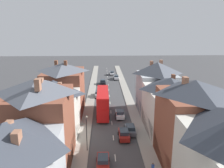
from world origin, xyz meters
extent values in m
cube|color=gray|center=(-5.10, 38.00, 0.07)|extent=(2.20, 104.00, 0.14)
cube|color=gray|center=(5.10, 38.00, 0.07)|extent=(2.20, 104.00, 0.14)
cube|color=silver|center=(0.00, 12.00, 0.01)|extent=(0.14, 1.80, 0.01)
cube|color=silver|center=(0.00, 18.00, 0.01)|extent=(0.14, 1.80, 0.01)
cube|color=silver|center=(0.00, 24.00, 0.01)|extent=(0.14, 1.80, 0.01)
cube|color=silver|center=(0.00, 30.00, 0.01)|extent=(0.14, 1.80, 0.01)
cube|color=silver|center=(0.00, 36.00, 0.01)|extent=(0.14, 1.80, 0.01)
cube|color=silver|center=(0.00, 42.00, 0.01)|extent=(0.14, 1.80, 0.01)
cube|color=silver|center=(0.00, 48.00, 0.01)|extent=(0.14, 1.80, 0.01)
cube|color=silver|center=(0.00, 54.00, 0.01)|extent=(0.14, 1.80, 0.01)
cube|color=silver|center=(0.00, 60.00, 0.01)|extent=(0.14, 1.80, 0.01)
cube|color=silver|center=(0.00, 66.00, 0.01)|extent=(0.14, 1.80, 0.01)
cube|color=silver|center=(0.00, 72.00, 0.01)|extent=(0.14, 1.80, 0.01)
cube|color=silver|center=(0.00, 78.00, 0.01)|extent=(0.14, 1.80, 0.01)
cube|color=silver|center=(0.00, 84.00, 0.01)|extent=(0.14, 1.80, 0.01)
pyramid|color=#383D47|center=(-10.20, 1.07, 9.43)|extent=(8.00, 11.40, 2.79)
cube|color=#99664C|center=(-10.10, 1.96, 9.98)|extent=(0.60, 0.90, 1.10)
cube|color=#99664C|center=(-8.72, 0.07, 9.96)|extent=(0.60, 0.90, 1.05)
cube|color=brown|center=(-10.20, 11.26, 5.19)|extent=(8.00, 8.97, 10.38)
cube|color=#1E5133|center=(-6.26, 11.26, 1.60)|extent=(0.12, 8.26, 3.20)
pyramid|color=#565B66|center=(-10.20, 11.26, 11.36)|extent=(8.00, 8.97, 1.96)
cube|color=#99664C|center=(-9.34, 8.84, 12.08)|extent=(0.60, 0.90, 1.43)
cube|color=#99664C|center=(-9.61, 10.95, 11.88)|extent=(0.60, 0.90, 1.03)
cube|color=beige|center=(-10.20, 20.19, 3.68)|extent=(8.00, 8.88, 7.37)
cube|color=#1E5133|center=(-6.26, 20.19, 1.60)|extent=(0.12, 8.17, 3.20)
pyramid|color=#383D47|center=(-10.20, 20.19, 8.64)|extent=(8.00, 8.88, 2.54)
cube|color=#99664C|center=(-8.87, 19.00, 9.20)|extent=(0.60, 0.90, 1.12)
cube|color=#99664C|center=(-10.92, 20.16, 9.10)|extent=(0.60, 0.90, 0.92)
cube|color=brown|center=(-10.20, 29.83, 4.81)|extent=(8.00, 10.40, 9.62)
cube|color=black|center=(-6.26, 29.83, 1.60)|extent=(0.12, 9.57, 3.20)
pyramid|color=#565B66|center=(-10.20, 29.83, 10.45)|extent=(8.00, 10.40, 1.66)
cube|color=brown|center=(-11.76, 30.74, 11.07)|extent=(0.60, 0.90, 1.25)
cube|color=brown|center=(-9.52, 29.42, 11.15)|extent=(0.60, 0.90, 1.41)
cube|color=brown|center=(10.20, 10.30, 5.13)|extent=(8.00, 9.22, 10.25)
cube|color=maroon|center=(6.26, 10.30, 1.60)|extent=(0.12, 8.49, 3.20)
pyramid|color=#383D47|center=(10.20, 10.30, 11.18)|extent=(8.00, 9.22, 1.85)
cube|color=#99664C|center=(8.94, 10.65, 11.81)|extent=(0.60, 0.90, 1.26)
cube|color=silver|center=(10.20, 20.38, 4.01)|extent=(8.00, 10.95, 8.03)
cube|color=black|center=(6.26, 20.38, 1.60)|extent=(0.12, 10.08, 3.20)
pyramid|color=#383D47|center=(10.20, 20.38, 9.05)|extent=(8.00, 10.95, 2.04)
cube|color=brown|center=(11.68, 17.56, 9.76)|extent=(0.60, 0.90, 1.42)
cube|color=brown|center=(11.60, 23.43, 9.52)|extent=(0.60, 0.90, 0.94)
cube|color=#ADB2B7|center=(10.20, 30.06, 4.38)|extent=(8.00, 8.40, 8.77)
cube|color=navy|center=(6.26, 30.06, 1.60)|extent=(0.12, 7.73, 3.20)
pyramid|color=#474C56|center=(10.20, 30.06, 10.04)|extent=(8.00, 8.40, 2.54)
cube|color=#99664C|center=(9.11, 31.28, 10.71)|extent=(0.60, 0.90, 1.34)
cube|color=#99664C|center=(11.36, 31.83, 10.77)|extent=(0.60, 0.90, 1.46)
cube|color=red|center=(-1.80, 28.65, 1.65)|extent=(2.44, 10.80, 2.50)
cube|color=red|center=(-1.80, 28.65, 4.05)|extent=(2.44, 10.58, 2.30)
cube|color=red|center=(-1.80, 28.65, 5.25)|extent=(2.39, 10.37, 0.10)
cube|color=#28333D|center=(-1.80, 34.00, 1.85)|extent=(2.20, 0.10, 1.20)
cube|color=#28333D|center=(-1.80, 34.00, 4.15)|extent=(2.20, 0.10, 1.10)
cube|color=#28333D|center=(-2.99, 28.65, 1.90)|extent=(0.06, 9.18, 0.90)
cube|color=#28333D|center=(-2.99, 28.65, 4.15)|extent=(0.06, 9.18, 0.90)
cube|color=yellow|center=(-1.80, 34.00, 4.95)|extent=(1.34, 0.08, 0.32)
cylinder|color=black|center=(-3.02, 32.00, 0.50)|extent=(0.30, 1.00, 1.00)
cylinder|color=black|center=(-0.58, 32.00, 0.50)|extent=(0.30, 1.00, 1.00)
cylinder|color=black|center=(-3.02, 25.68, 0.50)|extent=(0.30, 1.00, 1.00)
cylinder|color=black|center=(-0.58, 25.68, 0.50)|extent=(0.30, 1.00, 1.00)
cube|color=maroon|center=(1.80, 17.71, 0.70)|extent=(1.70, 4.07, 0.77)
cube|color=#28333D|center=(1.80, 17.51, 1.38)|extent=(1.46, 2.03, 0.60)
cylinder|color=black|center=(0.95, 18.97, 0.31)|extent=(0.20, 0.62, 0.62)
cylinder|color=black|center=(2.65, 18.97, 0.31)|extent=(0.20, 0.62, 0.62)
cylinder|color=black|center=(0.95, 16.45, 0.31)|extent=(0.20, 0.62, 0.62)
cylinder|color=black|center=(2.65, 16.45, 0.31)|extent=(0.20, 0.62, 0.62)
cube|color=#4C515B|center=(3.10, 19.49, 0.69)|extent=(1.70, 4.04, 0.75)
cube|color=#28333D|center=(3.10, 19.29, 1.36)|extent=(1.46, 2.02, 0.60)
cylinder|color=black|center=(2.25, 20.74, 0.31)|extent=(0.20, 0.62, 0.62)
cylinder|color=black|center=(3.95, 20.74, 0.31)|extent=(0.20, 0.62, 0.62)
cylinder|color=black|center=(2.25, 18.24, 0.31)|extent=(0.20, 0.62, 0.62)
cylinder|color=black|center=(3.95, 18.24, 0.31)|extent=(0.20, 0.62, 0.62)
cube|color=silver|center=(1.80, 26.74, 0.69)|extent=(1.70, 4.02, 0.76)
cube|color=#28333D|center=(1.80, 26.54, 1.37)|extent=(1.46, 2.01, 0.60)
cylinder|color=black|center=(0.95, 27.99, 0.31)|extent=(0.20, 0.62, 0.62)
cylinder|color=black|center=(2.65, 27.99, 0.31)|extent=(0.20, 0.62, 0.62)
cylinder|color=black|center=(0.95, 25.50, 0.31)|extent=(0.20, 0.62, 0.62)
cylinder|color=black|center=(2.65, 25.50, 0.31)|extent=(0.20, 0.62, 0.62)
cube|color=#B7BABF|center=(-3.10, 41.57, 0.66)|extent=(1.70, 4.41, 0.71)
cube|color=#28333D|center=(-3.10, 41.35, 1.32)|extent=(1.46, 2.21, 0.60)
cylinder|color=black|center=(-3.95, 42.93, 0.31)|extent=(0.20, 0.62, 0.62)
cylinder|color=black|center=(-2.25, 42.93, 0.31)|extent=(0.20, 0.62, 0.62)
cylinder|color=black|center=(-3.95, 40.20, 0.31)|extent=(0.20, 0.62, 0.62)
cylinder|color=black|center=(-2.25, 40.20, 0.31)|extent=(0.20, 0.62, 0.62)
cube|color=black|center=(-1.80, 54.91, 0.68)|extent=(1.70, 4.36, 0.75)
cube|color=#28333D|center=(-1.80, 54.69, 1.36)|extent=(1.46, 2.18, 0.60)
cylinder|color=black|center=(-2.65, 56.26, 0.31)|extent=(0.20, 0.62, 0.62)
cylinder|color=black|center=(-0.95, 56.26, 0.31)|extent=(0.20, 0.62, 0.62)
cylinder|color=black|center=(-2.65, 53.56, 0.31)|extent=(0.20, 0.62, 0.62)
cylinder|color=black|center=(-0.95, 53.56, 0.31)|extent=(0.20, 0.62, 0.62)
cube|color=silver|center=(1.80, 69.56, 0.64)|extent=(1.70, 4.24, 0.66)
cube|color=#28333D|center=(1.80, 69.35, 1.27)|extent=(1.46, 2.12, 0.60)
cylinder|color=black|center=(0.95, 70.88, 0.31)|extent=(0.20, 0.62, 0.62)
cylinder|color=black|center=(2.65, 70.88, 0.31)|extent=(0.20, 0.62, 0.62)
cylinder|color=black|center=(0.95, 68.25, 0.31)|extent=(0.20, 0.62, 0.62)
cylinder|color=black|center=(2.65, 68.25, 0.31)|extent=(0.20, 0.62, 0.62)
cube|color=maroon|center=(-1.80, 9.99, 0.70)|extent=(1.70, 3.89, 0.77)
cube|color=#28333D|center=(-1.80, 9.79, 1.38)|extent=(1.46, 1.94, 0.60)
cylinder|color=black|center=(-2.65, 11.19, 0.31)|extent=(0.20, 0.62, 0.62)
cylinder|color=black|center=(-0.95, 11.19, 0.31)|extent=(0.20, 0.62, 0.62)
cube|color=silver|center=(3.10, 61.78, 0.66)|extent=(1.70, 4.60, 0.71)
cube|color=#28333D|center=(3.10, 61.55, 1.32)|extent=(1.46, 2.30, 0.60)
cylinder|color=black|center=(2.25, 63.21, 0.31)|extent=(0.20, 0.62, 0.62)
cylinder|color=black|center=(3.95, 63.21, 0.31)|extent=(0.20, 0.62, 0.62)
cylinder|color=black|center=(2.25, 60.36, 0.31)|extent=(0.20, 0.62, 0.62)
cylinder|color=black|center=(3.95, 60.36, 0.31)|extent=(0.20, 0.62, 0.62)
cube|color=#2D4C9E|center=(4.64, 8.01, 1.25)|extent=(0.36, 0.22, 0.54)
sphere|color=brown|center=(4.64, 8.01, 1.64)|extent=(0.22, 0.22, 0.22)
cylinder|color=black|center=(-4.25, 13.97, 2.75)|extent=(0.12, 0.12, 5.50)
cylinder|color=black|center=(-4.25, 14.42, 5.40)|extent=(0.08, 0.90, 0.08)
cube|color=beige|center=(-4.25, 14.87, 5.32)|extent=(0.20, 0.32, 0.20)
camera|label=1|loc=(-1.63, -16.26, 18.65)|focal=35.00mm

